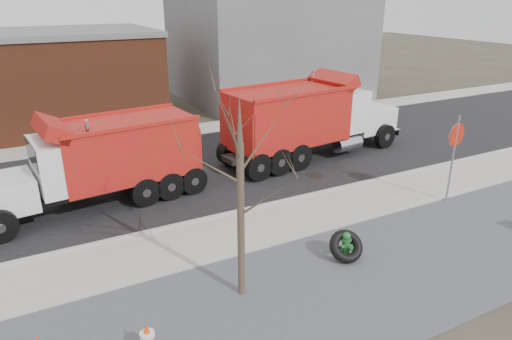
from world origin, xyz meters
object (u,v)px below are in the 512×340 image
fire_hydrant (346,246)px  dump_truck_red_a (309,117)px  truck_tire (346,246)px  dump_truck_red_b (99,159)px  stop_sign (455,145)px

fire_hydrant → dump_truck_red_a: dump_truck_red_a is taller
truck_tire → dump_truck_red_b: size_ratio=0.14×
fire_hydrant → dump_truck_red_b: size_ratio=0.10×
fire_hydrant → stop_sign: bearing=0.9°
stop_sign → dump_truck_red_b: 12.43m
fire_hydrant → stop_sign: stop_sign is taller
dump_truck_red_b → stop_sign: bearing=146.9°
fire_hydrant → dump_truck_red_a: (3.89, 7.81, 1.52)m
fire_hydrant → stop_sign: 6.11m
stop_sign → dump_truck_red_b: size_ratio=0.40×
dump_truck_red_a → dump_truck_red_b: size_ratio=1.17×
truck_tire → dump_truck_red_b: 8.92m
stop_sign → dump_truck_red_b: (-11.11, 5.56, -0.44)m
dump_truck_red_a → dump_truck_red_b: (-9.31, -0.88, -0.18)m
truck_tire → dump_truck_red_b: bearing=127.4°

